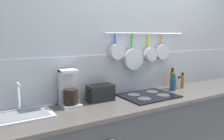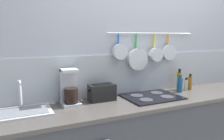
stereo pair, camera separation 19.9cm
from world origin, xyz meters
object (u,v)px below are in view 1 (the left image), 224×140
at_px(coffee_maker, 69,91).
at_px(bottle_hot_sauce, 172,79).
at_px(bottle_sesame_oil, 179,83).
at_px(bottle_olive_oil, 182,81).
at_px(toaster, 101,93).
at_px(bottle_dish_soap, 174,83).

relative_size(coffee_maker, bottle_hot_sauce, 1.32).
bearing_deg(bottle_sesame_oil, bottle_olive_oil, -0.84).
bearing_deg(coffee_maker, bottle_hot_sauce, 0.19).
xyz_separation_m(toaster, bottle_olive_oil, (1.13, -0.03, 0.00)).
height_order(coffee_maker, bottle_dish_soap, coffee_maker).
relative_size(bottle_sesame_oil, bottle_olive_oil, 0.78).
height_order(bottle_dish_soap, bottle_hot_sauce, bottle_hot_sauce).
xyz_separation_m(bottle_dish_soap, bottle_olive_oil, (0.19, 0.04, -0.00)).
bearing_deg(bottle_hot_sauce, bottle_sesame_oil, -39.53).
distance_m(coffee_maker, bottle_sesame_oil, 1.40).
bearing_deg(coffee_maker, bottle_dish_soap, -3.98).
distance_m(coffee_maker, bottle_hot_sauce, 1.33).
height_order(coffee_maker, bottle_sesame_oil, coffee_maker).
bearing_deg(bottle_olive_oil, coffee_maker, 178.11).
distance_m(coffee_maker, bottle_olive_oil, 1.45).
height_order(bottle_hot_sauce, bottle_sesame_oil, bottle_hot_sauce).
xyz_separation_m(coffee_maker, bottle_olive_oil, (1.45, -0.05, -0.05)).
xyz_separation_m(bottle_sesame_oil, bottle_olive_oil, (0.06, -0.00, 0.02)).
height_order(bottle_sesame_oil, bottle_olive_oil, bottle_olive_oil).
xyz_separation_m(bottle_dish_soap, bottle_sesame_oil, (0.13, 0.04, -0.02)).
relative_size(toaster, bottle_hot_sauce, 1.09).
height_order(toaster, bottle_dish_soap, bottle_dish_soap).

